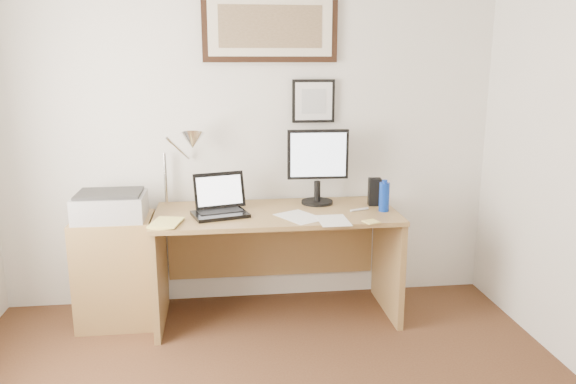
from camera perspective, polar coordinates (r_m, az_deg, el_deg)
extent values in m
cube|color=white|center=(3.98, -3.94, 6.30)|extent=(3.50, 0.02, 2.50)
cube|color=olive|center=(3.94, -17.06, -7.64)|extent=(0.50, 0.40, 0.73)
cylinder|color=#0C2F9D|center=(3.77, 9.75, -0.50)|extent=(0.07, 0.07, 0.19)
cylinder|color=#0C2F9D|center=(3.75, 9.81, 1.08)|extent=(0.03, 0.03, 0.02)
cube|color=black|center=(3.92, 8.79, 0.02)|extent=(0.09, 0.08, 0.19)
cube|color=white|center=(3.60, 1.18, -2.55)|extent=(0.33, 0.37, 0.00)
cube|color=white|center=(3.52, 4.62, -2.90)|extent=(0.19, 0.27, 0.00)
cube|color=#F3DE73|center=(3.51, 8.44, -3.01)|extent=(0.11, 0.11, 0.01)
cylinder|color=white|center=(3.77, 7.26, -1.79)|extent=(0.14, 0.06, 0.02)
imported|color=#E8DB6D|center=(3.54, -13.59, -3.05)|extent=(0.22, 0.27, 0.02)
cube|color=olive|center=(3.73, -1.20, -2.23)|extent=(1.60, 0.70, 0.03)
cube|color=olive|center=(3.85, -12.90, -7.93)|extent=(0.04, 0.65, 0.72)
cube|color=olive|center=(4.00, 10.11, -7.01)|extent=(0.04, 0.65, 0.72)
cube|color=olive|center=(4.13, -1.65, -4.82)|extent=(1.50, 0.03, 0.55)
cube|color=black|center=(3.64, -6.91, -2.26)|extent=(0.39, 0.32, 0.02)
cube|color=black|center=(3.67, -6.92, -1.93)|extent=(0.30, 0.20, 0.00)
cube|color=black|center=(3.74, -6.98, 0.18)|extent=(0.35, 0.16, 0.23)
cube|color=white|center=(3.73, -6.97, 0.14)|extent=(0.30, 0.13, 0.18)
cylinder|color=black|center=(3.94, 2.97, -1.02)|extent=(0.22, 0.22, 0.02)
cylinder|color=black|center=(3.92, 2.98, 0.11)|extent=(0.04, 0.04, 0.14)
cube|color=black|center=(3.86, 3.06, 3.84)|extent=(0.42, 0.05, 0.34)
cube|color=silver|center=(3.84, 3.11, 3.79)|extent=(0.38, 0.02, 0.30)
cube|color=#A9A9AC|center=(3.79, -17.59, -1.45)|extent=(0.44, 0.34, 0.16)
cube|color=#2C2C2C|center=(3.77, -17.69, -0.13)|extent=(0.40, 0.30, 0.02)
cylinder|color=silver|center=(3.97, -12.34, 1.30)|extent=(0.02, 0.02, 0.36)
cylinder|color=silver|center=(3.86, -11.10, 4.36)|extent=(0.15, 0.23, 0.19)
cone|color=silver|center=(3.79, -9.69, 5.17)|extent=(0.16, 0.18, 0.15)
cube|color=black|center=(3.94, -1.82, 16.44)|extent=(0.92, 0.03, 0.47)
cube|color=#ECE1C6|center=(3.93, -1.79, 16.46)|extent=(0.84, 0.01, 0.39)
cube|color=brown|center=(3.92, -1.79, 16.46)|extent=(0.70, 0.00, 0.28)
cube|color=black|center=(3.99, 2.59, 9.21)|extent=(0.30, 0.02, 0.30)
cube|color=white|center=(3.97, 2.63, 9.20)|extent=(0.26, 0.00, 0.26)
cube|color=#B0B5BA|center=(3.97, 2.64, 9.19)|extent=(0.17, 0.00, 0.17)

